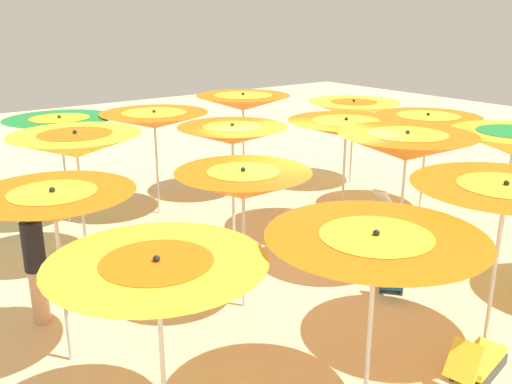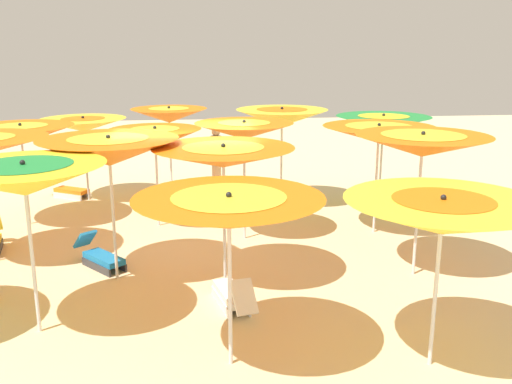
{
  "view_description": "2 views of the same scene",
  "coord_description": "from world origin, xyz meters",
  "px_view_note": "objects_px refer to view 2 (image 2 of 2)",
  "views": [
    {
      "loc": [
        -6.18,
        -6.93,
        4.27
      ],
      "look_at": [
        -0.34,
        0.77,
        1.2
      ],
      "focal_mm": 40.03,
      "sensor_mm": 36.0,
      "label": 1
    },
    {
      "loc": [
        10.43,
        0.1,
        3.85
      ],
      "look_at": [
        0.4,
        1.24,
        1.23
      ],
      "focal_mm": 40.21,
      "sensor_mm": 36.0,
      "label": 2
    }
  ],
  "objects_px": {
    "lounger_0": "(233,295)",
    "beach_umbrella_15": "(383,122)",
    "beach_umbrella_7": "(422,145)",
    "beach_umbrella_8": "(21,134)",
    "beach_umbrella_3": "(442,216)",
    "beach_umbrella_11": "(379,134)",
    "beach_umbrella_5": "(109,151)",
    "beach_umbrella_2": "(229,212)",
    "beachgoer_0": "(216,159)",
    "lounger_3": "(69,190)",
    "beach_umbrella_6": "(223,157)",
    "beach_umbrella_1": "(24,179)",
    "beach_umbrella_13": "(169,115)",
    "beach_umbrella_14": "(282,117)",
    "lounger_1": "(101,256)",
    "beach_umbrella_9": "(155,138)",
    "beach_umbrella_10": "(244,131)",
    "beach_umbrella_12": "(83,125)"
  },
  "relations": [
    {
      "from": "beach_umbrella_5",
      "to": "beach_umbrella_6",
      "type": "relative_size",
      "value": 1.04
    },
    {
      "from": "beach_umbrella_2",
      "to": "beach_umbrella_3",
      "type": "height_order",
      "value": "beach_umbrella_2"
    },
    {
      "from": "beach_umbrella_10",
      "to": "beach_umbrella_11",
      "type": "xyz_separation_m",
      "value": [
        -0.1,
        2.74,
        -0.13
      ]
    },
    {
      "from": "beach_umbrella_2",
      "to": "lounger_1",
      "type": "distance_m",
      "value": 4.37
    },
    {
      "from": "beach_umbrella_10",
      "to": "beach_umbrella_12",
      "type": "height_order",
      "value": "beach_umbrella_10"
    },
    {
      "from": "beach_umbrella_5",
      "to": "beach_umbrella_2",
      "type": "bearing_deg",
      "value": 30.93
    },
    {
      "from": "beach_umbrella_8",
      "to": "beach_umbrella_2",
      "type": "bearing_deg",
      "value": 32.91
    },
    {
      "from": "beach_umbrella_9",
      "to": "beach_umbrella_12",
      "type": "xyz_separation_m",
      "value": [
        -2.35,
        -1.88,
        -0.01
      ]
    },
    {
      "from": "beach_umbrella_14",
      "to": "lounger_0",
      "type": "bearing_deg",
      "value": -16.07
    },
    {
      "from": "beach_umbrella_8",
      "to": "beach_umbrella_13",
      "type": "distance_m",
      "value": 3.73
    },
    {
      "from": "beachgoer_0",
      "to": "beach_umbrella_11",
      "type": "bearing_deg",
      "value": 175.91
    },
    {
      "from": "beach_umbrella_15",
      "to": "beachgoer_0",
      "type": "bearing_deg",
      "value": -115.04
    },
    {
      "from": "beach_umbrella_7",
      "to": "lounger_0",
      "type": "xyz_separation_m",
      "value": [
        0.97,
        -3.19,
        -2.04
      ]
    },
    {
      "from": "beach_umbrella_10",
      "to": "beach_umbrella_14",
      "type": "distance_m",
      "value": 2.63
    },
    {
      "from": "beach_umbrella_11",
      "to": "beach_umbrella_13",
      "type": "height_order",
      "value": "beach_umbrella_13"
    },
    {
      "from": "beach_umbrella_1",
      "to": "beach_umbrella_6",
      "type": "bearing_deg",
      "value": 116.15
    },
    {
      "from": "beach_umbrella_15",
      "to": "lounger_1",
      "type": "bearing_deg",
      "value": -62.98
    },
    {
      "from": "lounger_3",
      "to": "beachgoer_0",
      "type": "distance_m",
      "value": 3.88
    },
    {
      "from": "beach_umbrella_12",
      "to": "lounger_0",
      "type": "bearing_deg",
      "value": 25.86
    },
    {
      "from": "beach_umbrella_2",
      "to": "beach_umbrella_9",
      "type": "bearing_deg",
      "value": -168.52
    },
    {
      "from": "beach_umbrella_5",
      "to": "lounger_3",
      "type": "relative_size",
      "value": 2.01
    },
    {
      "from": "lounger_0",
      "to": "beachgoer_0",
      "type": "bearing_deg",
      "value": -13.41
    },
    {
      "from": "beach_umbrella_8",
      "to": "beach_umbrella_12",
      "type": "distance_m",
      "value": 2.14
    },
    {
      "from": "beach_umbrella_11",
      "to": "lounger_3",
      "type": "bearing_deg",
      "value": -117.52
    },
    {
      "from": "beach_umbrella_13",
      "to": "beach_umbrella_15",
      "type": "xyz_separation_m",
      "value": [
        1.79,
        5.0,
        -0.02
      ]
    },
    {
      "from": "lounger_0",
      "to": "beach_umbrella_1",
      "type": "bearing_deg",
      "value": 85.83
    },
    {
      "from": "beach_umbrella_1",
      "to": "beachgoer_0",
      "type": "distance_m",
      "value": 7.83
    },
    {
      "from": "beach_umbrella_3",
      "to": "beach_umbrella_11",
      "type": "relative_size",
      "value": 0.99
    },
    {
      "from": "beach_umbrella_8",
      "to": "lounger_3",
      "type": "distance_m",
      "value": 2.87
    },
    {
      "from": "beach_umbrella_1",
      "to": "beach_umbrella_5",
      "type": "distance_m",
      "value": 1.95
    },
    {
      "from": "lounger_3",
      "to": "beach_umbrella_12",
      "type": "bearing_deg",
      "value": 1.57
    },
    {
      "from": "beach_umbrella_1",
      "to": "beachgoer_0",
      "type": "height_order",
      "value": "beach_umbrella_1"
    },
    {
      "from": "beach_umbrella_8",
      "to": "beachgoer_0",
      "type": "relative_size",
      "value": 1.27
    },
    {
      "from": "beach_umbrella_10",
      "to": "beach_umbrella_12",
      "type": "relative_size",
      "value": 1.14
    },
    {
      "from": "lounger_1",
      "to": "beach_umbrella_13",
      "type": "bearing_deg",
      "value": 127.16
    },
    {
      "from": "beach_umbrella_6",
      "to": "beach_umbrella_15",
      "type": "height_order",
      "value": "beach_umbrella_6"
    },
    {
      "from": "beach_umbrella_3",
      "to": "lounger_3",
      "type": "height_order",
      "value": "beach_umbrella_3"
    },
    {
      "from": "beach_umbrella_5",
      "to": "beach_umbrella_12",
      "type": "relative_size",
      "value": 1.15
    },
    {
      "from": "beach_umbrella_10",
      "to": "lounger_3",
      "type": "height_order",
      "value": "beach_umbrella_10"
    },
    {
      "from": "beach_umbrella_6",
      "to": "beach_umbrella_12",
      "type": "bearing_deg",
      "value": -151.17
    },
    {
      "from": "beach_umbrella_13",
      "to": "lounger_0",
      "type": "height_order",
      "value": "beach_umbrella_13"
    },
    {
      "from": "beach_umbrella_3",
      "to": "lounger_0",
      "type": "relative_size",
      "value": 1.65
    },
    {
      "from": "beach_umbrella_5",
      "to": "lounger_3",
      "type": "xyz_separation_m",
      "value": [
        -5.52,
        -1.87,
        -1.98
      ]
    },
    {
      "from": "lounger_1",
      "to": "beachgoer_0",
      "type": "height_order",
      "value": "beachgoer_0"
    },
    {
      "from": "beach_umbrella_7",
      "to": "beach_umbrella_8",
      "type": "height_order",
      "value": "beach_umbrella_7"
    },
    {
      "from": "beach_umbrella_6",
      "to": "beach_umbrella_11",
      "type": "bearing_deg",
      "value": 125.83
    },
    {
      "from": "beach_umbrella_8",
      "to": "beachgoer_0",
      "type": "bearing_deg",
      "value": 116.99
    },
    {
      "from": "beach_umbrella_9",
      "to": "beach_umbrella_3",
      "type": "bearing_deg",
      "value": 30.89
    },
    {
      "from": "beach_umbrella_15",
      "to": "lounger_0",
      "type": "height_order",
      "value": "beach_umbrella_15"
    },
    {
      "from": "lounger_0",
      "to": "beach_umbrella_15",
      "type": "bearing_deg",
      "value": -50.59
    }
  ]
}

